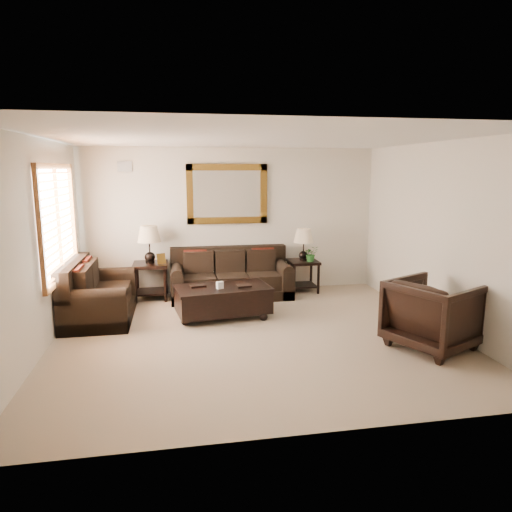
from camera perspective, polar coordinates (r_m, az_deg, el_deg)
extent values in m
cube|color=gray|center=(6.52, -0.18, -9.86)|extent=(5.50, 5.00, 0.01)
cube|color=white|center=(6.12, -0.19, 14.54)|extent=(5.50, 5.00, 0.01)
cube|color=beige|center=(8.63, -3.06, 4.44)|extent=(5.50, 0.01, 2.70)
cube|color=beige|center=(3.79, 6.38, -3.75)|extent=(5.50, 0.01, 2.70)
cube|color=beige|center=(6.32, -25.57, 1.09)|extent=(0.01, 5.00, 2.70)
cube|color=beige|center=(7.18, 22.00, 2.39)|extent=(0.01, 5.00, 2.70)
cube|color=white|center=(7.15, -23.71, 3.86)|extent=(0.01, 1.80, 1.50)
cube|color=brown|center=(7.11, -23.92, 10.20)|extent=(0.06, 1.96, 0.08)
cube|color=brown|center=(7.27, -22.98, -2.31)|extent=(0.06, 1.96, 0.08)
cube|color=brown|center=(6.24, -25.37, 2.85)|extent=(0.06, 0.08, 1.50)
cube|color=brown|center=(8.06, -21.94, 4.66)|extent=(0.06, 0.08, 1.50)
cube|color=brown|center=(7.15, -23.44, 3.87)|extent=(0.05, 0.05, 1.50)
cube|color=#533410|center=(8.55, -3.61, 7.73)|extent=(1.50, 0.06, 1.10)
cube|color=white|center=(8.56, -3.63, 7.74)|extent=(1.26, 0.01, 0.86)
cube|color=#999999|center=(8.54, -16.10, 10.70)|extent=(0.25, 0.02, 0.18)
cube|color=black|center=(8.38, -3.12, -4.54)|extent=(2.16, 0.93, 0.18)
cube|color=black|center=(8.60, -3.45, -0.22)|extent=(2.16, 0.22, 0.44)
cube|color=black|center=(8.26, -7.09, -3.25)|extent=(0.55, 0.77, 0.27)
cube|color=black|center=(8.31, -3.11, -3.11)|extent=(0.55, 0.77, 0.27)
cube|color=black|center=(8.39, 0.80, -2.94)|extent=(0.55, 0.77, 0.27)
cube|color=black|center=(8.28, -9.83, -3.65)|extent=(0.22, 0.93, 0.52)
cylinder|color=black|center=(8.22, -9.89, -1.89)|extent=(0.22, 0.91, 0.22)
cube|color=black|center=(8.51, 3.40, -3.12)|extent=(0.22, 0.93, 0.52)
cylinder|color=black|center=(8.45, 3.42, -1.40)|extent=(0.22, 0.91, 0.22)
cube|color=maroon|center=(8.37, -7.58, -0.63)|extent=(0.41, 0.18, 0.42)
cube|color=maroon|center=(8.52, 0.90, -0.34)|extent=(0.41, 0.18, 0.42)
cube|color=black|center=(7.61, -18.79, -6.68)|extent=(0.97, 1.64, 0.18)
cube|color=black|center=(7.52, -21.88, -2.35)|extent=(0.23, 1.64, 0.46)
cube|color=black|center=(7.26, -19.08, -5.63)|extent=(0.80, 0.57, 0.28)
cube|color=black|center=(7.82, -18.43, -4.43)|extent=(0.80, 0.57, 0.28)
cube|color=black|center=(6.89, -19.74, -6.99)|extent=(0.97, 0.23, 0.54)
cylinder|color=black|center=(6.81, -19.89, -4.81)|extent=(0.95, 0.23, 0.23)
cube|color=black|center=(8.23, -18.15, -4.04)|extent=(0.97, 0.23, 0.54)
cylinder|color=black|center=(8.17, -18.26, -2.19)|extent=(0.95, 0.23, 0.23)
cube|color=maroon|center=(7.15, -20.94, -2.97)|extent=(0.19, 0.43, 0.44)
cube|color=maroon|center=(7.82, -20.02, -1.78)|extent=(0.19, 0.43, 0.44)
cube|color=black|center=(8.35, -13.07, -1.04)|extent=(0.60, 0.60, 0.05)
cube|color=black|center=(8.47, -12.93, -4.35)|extent=(0.51, 0.51, 0.03)
cylinder|color=black|center=(8.19, -14.86, -3.71)|extent=(0.05, 0.05, 0.60)
cylinder|color=black|center=(8.16, -11.26, -3.61)|extent=(0.05, 0.05, 0.60)
cylinder|color=black|center=(8.69, -14.60, -2.87)|extent=(0.05, 0.05, 0.60)
cylinder|color=black|center=(8.66, -11.20, -2.77)|extent=(0.05, 0.05, 0.60)
sphere|color=black|center=(8.33, -13.11, -0.12)|extent=(0.19, 0.19, 0.19)
cylinder|color=black|center=(8.29, -13.17, 1.22)|extent=(0.03, 0.03, 0.39)
cone|color=tan|center=(8.26, -13.24, 2.72)|extent=(0.42, 0.42, 0.28)
cube|color=#533410|center=(8.21, -11.77, -0.33)|extent=(0.16, 0.11, 0.19)
cube|color=black|center=(8.71, 5.92, -0.72)|extent=(0.55, 0.55, 0.05)
cube|color=black|center=(8.81, 5.86, -3.61)|extent=(0.47, 0.47, 0.03)
cylinder|color=black|center=(8.49, 4.79, -3.07)|extent=(0.05, 0.05, 0.55)
cylinder|color=black|center=(8.62, 7.81, -2.92)|extent=(0.05, 0.05, 0.55)
cylinder|color=black|center=(8.93, 4.02, -2.36)|extent=(0.05, 0.05, 0.55)
cylinder|color=black|center=(9.06, 6.90, -2.23)|extent=(0.05, 0.05, 0.55)
sphere|color=black|center=(8.69, 5.94, 0.08)|extent=(0.17, 0.17, 0.17)
cylinder|color=black|center=(8.65, 5.96, 1.25)|extent=(0.02, 0.02, 0.36)
cone|color=tan|center=(8.62, 5.98, 2.56)|extent=(0.38, 0.38, 0.26)
sphere|color=black|center=(7.00, -8.84, -8.07)|extent=(0.13, 0.13, 0.13)
sphere|color=black|center=(7.12, 0.95, -7.61)|extent=(0.13, 0.13, 0.13)
sphere|color=black|center=(7.52, -8.94, -6.74)|extent=(0.13, 0.13, 0.13)
sphere|color=black|center=(7.63, 0.16, -6.34)|extent=(0.13, 0.13, 0.13)
cube|color=black|center=(7.23, -4.16, -5.38)|extent=(1.52, 0.96, 0.40)
cube|color=black|center=(7.18, -4.18, -4.02)|extent=(1.55, 0.98, 0.04)
cube|color=black|center=(7.19, -7.27, -3.73)|extent=(0.26, 0.20, 0.03)
cube|color=black|center=(7.16, -1.52, -3.75)|extent=(0.24, 0.18, 0.03)
cube|color=white|center=(7.05, -4.54, -3.66)|extent=(0.12, 0.10, 0.11)
imported|color=black|center=(6.36, 21.29, -6.41)|extent=(1.24, 1.27, 1.00)
imported|color=#255E20|center=(8.62, 6.88, 0.08)|extent=(0.28, 0.31, 0.23)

